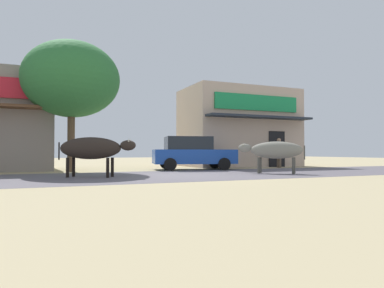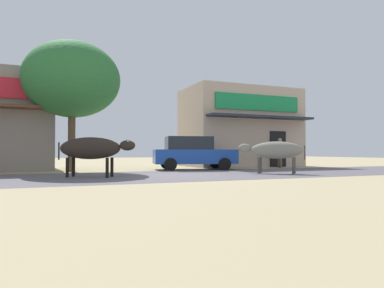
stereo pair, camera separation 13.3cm
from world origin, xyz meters
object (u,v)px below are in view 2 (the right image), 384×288
at_px(parked_hatchback_car, 193,153).
at_px(cow_near_brown, 92,149).
at_px(roadside_tree, 72,80).
at_px(cow_far_dark, 275,150).
at_px(pedestrian_by_shop, 280,150).

height_order(parked_hatchback_car, cow_near_brown, parked_hatchback_car).
bearing_deg(roadside_tree, cow_far_dark, -31.07).
xyz_separation_m(parked_hatchback_car, cow_near_brown, (-5.27, -3.42, 0.16)).
bearing_deg(pedestrian_by_shop, cow_far_dark, -128.84).
xyz_separation_m(parked_hatchback_car, pedestrian_by_shop, (5.25, -0.03, 0.13)).
xyz_separation_m(roadside_tree, cow_near_brown, (0.45, -3.86, -3.14)).
bearing_deg(roadside_tree, parked_hatchback_car, -4.45).
height_order(roadside_tree, pedestrian_by_shop, roadside_tree).
xyz_separation_m(cow_near_brown, pedestrian_by_shop, (10.52, 3.39, -0.04)).
bearing_deg(parked_hatchback_car, pedestrian_by_shop, -0.30).
xyz_separation_m(cow_near_brown, cow_far_dark, (7.20, -0.74, -0.06)).
distance_m(cow_near_brown, cow_far_dark, 7.23).
bearing_deg(roadside_tree, cow_near_brown, -83.40).
relative_size(cow_near_brown, pedestrian_by_shop, 1.59).
bearing_deg(cow_far_dark, roadside_tree, 148.93).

